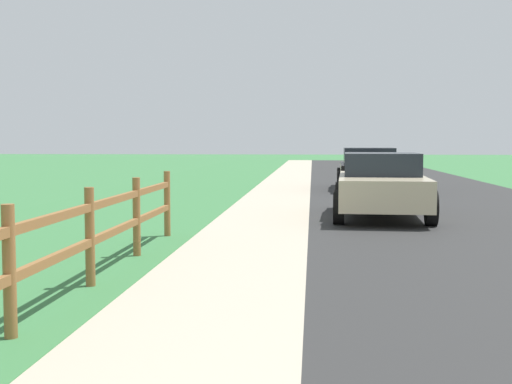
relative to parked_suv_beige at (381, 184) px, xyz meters
name	(u,v)px	position (x,y,z in m)	size (l,w,h in m)	color
ground_plane	(311,188)	(-1.57, 9.30, -0.72)	(120.00, 120.00, 0.00)	#38733F
road_asphalt	(403,185)	(1.93, 11.30, -0.72)	(7.00, 66.00, 0.01)	#2C2C2C
curb_concrete	(233,184)	(-4.57, 11.30, -0.72)	(6.00, 66.00, 0.01)	#B6A892
grass_verge	(195,184)	(-6.07, 11.30, -0.71)	(5.00, 66.00, 0.00)	#38733F
rail_fence	(9,261)	(-4.03, -9.62, -0.06)	(0.11, 12.64, 1.15)	brown
parked_suv_beige	(381,184)	(0.00, 0.00, 0.00)	(2.19, 4.40, 1.41)	#C6B793
parked_car_black	(368,168)	(0.41, 8.75, 0.02)	(2.23, 4.76, 1.44)	black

